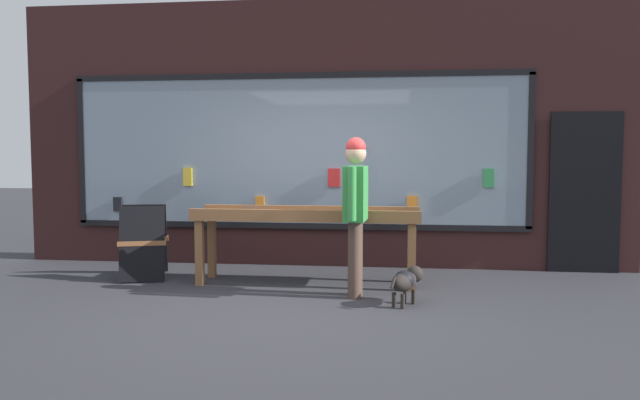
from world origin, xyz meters
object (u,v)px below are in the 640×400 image
(small_dog, at_px, (406,281))
(sandwich_board_sign, at_px, (144,241))
(person_browsing, at_px, (356,203))
(display_table_main, at_px, (307,223))

(small_dog, distance_m, sandwich_board_sign, 3.41)
(person_browsing, bearing_deg, small_dog, -116.23)
(small_dog, bearing_deg, display_table_main, 79.78)
(person_browsing, relative_size, sandwich_board_sign, 1.91)
(display_table_main, xyz_separation_m, sandwich_board_sign, (-2.08, 0.11, -0.28))
(person_browsing, height_order, sandwich_board_sign, person_browsing)
(display_table_main, bearing_deg, person_browsing, -44.41)
(person_browsing, relative_size, small_dog, 3.13)
(sandwich_board_sign, bearing_deg, display_table_main, -20.40)
(small_dog, xyz_separation_m, sandwich_board_sign, (-3.24, 1.03, 0.21))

